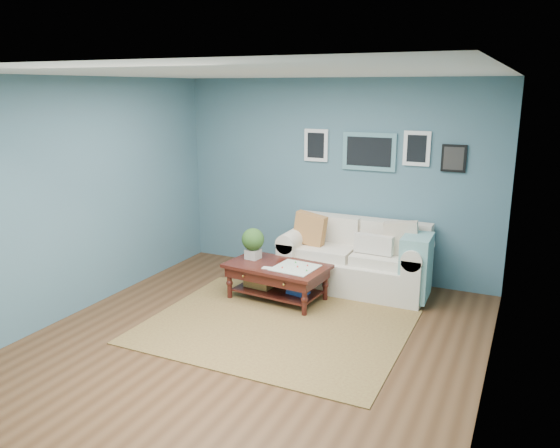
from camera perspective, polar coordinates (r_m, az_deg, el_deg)
The scene contains 4 objects.
room_shell at distance 5.35m, azimuth -2.82°, elevation 0.95°, with size 5.00×5.02×2.70m.
area_rug at distance 6.13m, azimuth -0.49°, elevation -10.65°, with size 2.79×2.23×0.01m, color brown.
loveseat at distance 7.18m, azimuth 8.52°, elevation -3.68°, with size 1.92×0.87×0.99m.
coffee_table at distance 6.78m, azimuth -0.74°, elevation -4.78°, with size 1.28×0.82×0.85m.
Camera 1 is at (2.47, -4.54, 2.58)m, focal length 35.00 mm.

